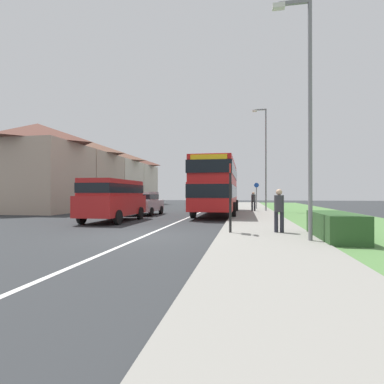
# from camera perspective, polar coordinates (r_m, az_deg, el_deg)

# --- Properties ---
(ground_plane) EXTENTS (120.00, 120.00, 0.00)m
(ground_plane) POSITION_cam_1_polar(r_m,az_deg,el_deg) (10.97, -8.94, -8.20)
(ground_plane) COLOR #2D3033
(lane_marking_centre) EXTENTS (0.14, 60.00, 0.01)m
(lane_marking_centre) POSITION_cam_1_polar(r_m,az_deg,el_deg) (18.68, -0.99, -4.93)
(lane_marking_centre) COLOR silver
(lane_marking_centre) RESTS_ON ground_plane
(pavement_near_side) EXTENTS (3.20, 68.00, 0.12)m
(pavement_near_side) POSITION_cam_1_polar(r_m,az_deg,el_deg) (16.37, 12.31, -5.38)
(pavement_near_side) COLOR gray
(pavement_near_side) RESTS_ON ground_plane
(grass_verge_seaward) EXTENTS (6.00, 68.00, 0.08)m
(grass_verge_seaward) POSITION_cam_1_polar(r_m,az_deg,el_deg) (17.10, 26.92, -5.20)
(grass_verge_seaward) COLOR #517F42
(grass_verge_seaward) RESTS_ON ground_plane
(roadside_hedge) EXTENTS (1.10, 3.07, 0.90)m
(roadside_hedge) POSITION_cam_1_polar(r_m,az_deg,el_deg) (10.60, 25.27, -6.00)
(roadside_hedge) COLOR #2D5128
(roadside_hedge) RESTS_ON ground_plane
(double_decker_bus) EXTENTS (2.80, 10.80, 3.70)m
(double_decker_bus) POSITION_cam_1_polar(r_m,az_deg,el_deg) (21.70, 4.78, 1.36)
(double_decker_bus) COLOR red
(double_decker_bus) RESTS_ON ground_plane
(parked_van_red) EXTENTS (2.11, 5.11, 2.25)m
(parked_van_red) POSITION_cam_1_polar(r_m,az_deg,el_deg) (16.93, -14.57, -0.89)
(parked_van_red) COLOR #B21E1E
(parked_van_red) RESTS_ON ground_plane
(parked_car_silver) EXTENTS (2.00, 3.94, 1.63)m
(parked_car_silver) POSITION_cam_1_polar(r_m,az_deg,el_deg) (21.74, -9.06, -1.93)
(parked_car_silver) COLOR #B7B7BC
(parked_car_silver) RESTS_ON ground_plane
(pedestrian_at_stop) EXTENTS (0.34, 0.34, 1.67)m
(pedestrian_at_stop) POSITION_cam_1_polar(r_m,az_deg,el_deg) (11.29, 16.06, -3.00)
(pedestrian_at_stop) COLOR #23232D
(pedestrian_at_stop) RESTS_ON ground_plane
(pedestrian_walking_away) EXTENTS (0.34, 0.34, 1.67)m
(pedestrian_walking_away) POSITION_cam_1_polar(r_m,az_deg,el_deg) (24.96, 11.48, -1.54)
(pedestrian_walking_away) COLOR #23232D
(pedestrian_walking_away) RESTS_ON ground_plane
(bus_stop_sign) EXTENTS (0.09, 0.52, 2.60)m
(bus_stop_sign) POSITION_cam_1_polar(r_m,az_deg,el_deg) (10.89, 7.22, -0.13)
(bus_stop_sign) COLOR black
(bus_stop_sign) RESTS_ON ground_plane
(cycle_route_sign) EXTENTS (0.44, 0.08, 2.52)m
(cycle_route_sign) POSITION_cam_1_polar(r_m,az_deg,el_deg) (28.60, 12.04, -0.48)
(cycle_route_sign) COLOR slate
(cycle_route_sign) RESTS_ON ground_plane
(street_lamp_near) EXTENTS (1.14, 0.20, 7.29)m
(street_lamp_near) POSITION_cam_1_polar(r_m,az_deg,el_deg) (9.97, 20.72, 15.33)
(street_lamp_near) COLOR slate
(street_lamp_near) RESTS_ON ground_plane
(street_lamp_mid) EXTENTS (1.14, 0.20, 8.41)m
(street_lamp_mid) POSITION_cam_1_polar(r_m,az_deg,el_deg) (25.49, 13.52, 7.03)
(street_lamp_mid) COLOR slate
(street_lamp_mid) RESTS_ON ground_plane
(house_terrace_far_side) EXTENTS (6.89, 26.21, 7.22)m
(house_terrace_far_side) POSITION_cam_1_polar(r_m,az_deg,el_deg) (36.05, -17.62, 3.04)
(house_terrace_far_side) COLOR tan
(house_terrace_far_side) RESTS_ON ground_plane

